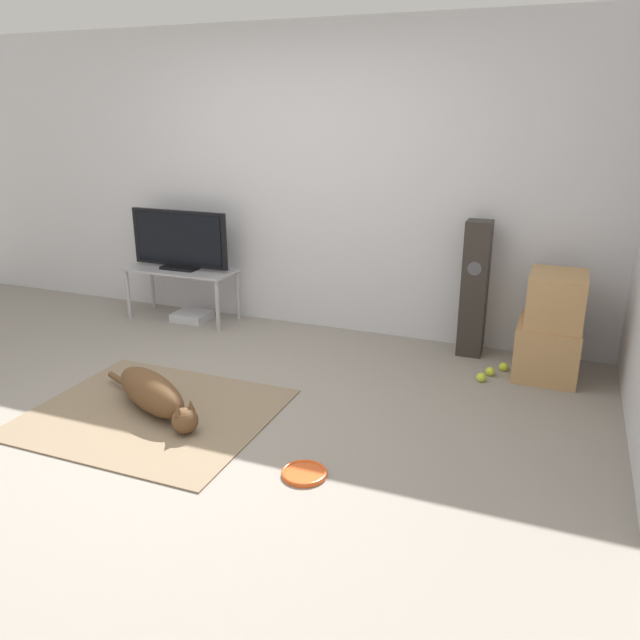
{
  "coord_description": "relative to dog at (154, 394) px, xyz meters",
  "views": [
    {
      "loc": [
        2.08,
        -2.9,
        1.88
      ],
      "look_at": [
        0.53,
        0.99,
        0.45
      ],
      "focal_mm": 35.0,
      "sensor_mm": 36.0,
      "label": 1
    }
  ],
  "objects": [
    {
      "name": "area_rug",
      "position": [
        -0.02,
        -0.01,
        -0.13
      ],
      "size": [
        1.52,
        1.31,
        0.01
      ],
      "color": "#847056",
      "rests_on": "ground_plane"
    },
    {
      "name": "cardboard_box_upper",
      "position": [
        2.33,
        1.57,
        0.45
      ],
      "size": [
        0.38,
        0.45,
        0.39
      ],
      "color": "tan",
      "rests_on": "cardboard_box_lower"
    },
    {
      "name": "tv",
      "position": [
        -0.9,
        1.72,
        0.6
      ],
      "size": [
        0.96,
        0.2,
        0.53
      ],
      "color": "black",
      "rests_on": "tv_stand"
    },
    {
      "name": "cardboard_box_lower",
      "position": [
        2.31,
        1.59,
        0.06
      ],
      "size": [
        0.44,
        0.52,
        0.4
      ],
      "color": "tan",
      "rests_on": "ground_plane"
    },
    {
      "name": "game_console",
      "position": [
        -0.82,
        1.7,
        -0.1
      ],
      "size": [
        0.32,
        0.28,
        0.07
      ],
      "color": "#B7B7BC",
      "rests_on": "ground_plane"
    },
    {
      "name": "frisbee",
      "position": [
        1.18,
        -0.31,
        -0.12
      ],
      "size": [
        0.25,
        0.25,
        0.03
      ],
      "color": "#DB511E",
      "rests_on": "ground_plane"
    },
    {
      "name": "floor_speaker",
      "position": [
        1.73,
        1.81,
        0.4
      ],
      "size": [
        0.19,
        0.2,
        1.07
      ],
      "color": "#2D2823",
      "rests_on": "ground_plane"
    },
    {
      "name": "dog",
      "position": [
        0.0,
        0.0,
        0.0
      ],
      "size": [
        1.0,
        0.54,
        0.26
      ],
      "color": "brown",
      "rests_on": "area_rug"
    },
    {
      "name": "tv_stand",
      "position": [
        -0.9,
        1.72,
        0.28
      ],
      "size": [
        1.01,
        0.43,
        0.48
      ],
      "color": "#A8A8AD",
      "rests_on": "ground_plane"
    },
    {
      "name": "tennis_ball_loose_on_carpet",
      "position": [
        1.94,
        1.42,
        -0.1
      ],
      "size": [
        0.07,
        0.07,
        0.07
      ],
      "color": "#C6E033",
      "rests_on": "ground_plane"
    },
    {
      "name": "wall_back",
      "position": [
        0.26,
        2.02,
        1.14
      ],
      "size": [
        8.0,
        0.06,
        2.55
      ],
      "color": "silver",
      "rests_on": "ground_plane"
    },
    {
      "name": "tennis_ball_by_boxes",
      "position": [
        2.02,
        1.55,
        -0.1
      ],
      "size": [
        0.07,
        0.07,
        0.07
      ],
      "color": "#C6E033",
      "rests_on": "ground_plane"
    },
    {
      "name": "ground_plane",
      "position": [
        0.26,
        -0.08,
        -0.14
      ],
      "size": [
        12.0,
        12.0,
        0.0
      ],
      "primitive_type": "plane",
      "color": "gray"
    },
    {
      "name": "tennis_ball_near_speaker",
      "position": [
        1.89,
        1.29,
        -0.1
      ],
      "size": [
        0.07,
        0.07,
        0.07
      ],
      "color": "#C6E033",
      "rests_on": "ground_plane"
    }
  ]
}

